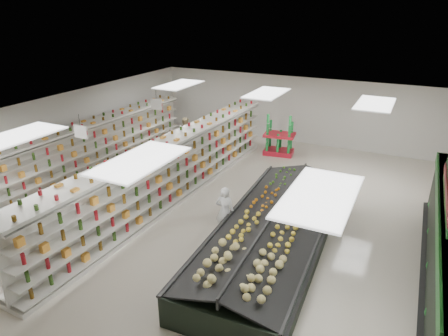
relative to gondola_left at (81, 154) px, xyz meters
The scene contains 12 objects.
floor 6.24m from the gondola_left, ahead, with size 16.00×16.00×0.00m, color beige.
ceiling 6.57m from the gondola_left, ahead, with size 14.00×16.00×0.02m, color white.
wall_back 10.04m from the gondola_left, 51.97° to the left, with size 14.00×0.02×3.20m, color white.
wall_left 1.06m from the gondola_left, behind, with size 0.02×16.00×3.20m, color white.
aisle_sign_near 3.65m from the gondola_left, 41.64° to the right, with size 0.52×0.06×0.75m.
aisle_sign_far 3.53m from the gondola_left, 38.58° to the left, with size 0.52×0.06×0.75m.
gondola_left is the anchor object (origin of this frame).
gondola_center 4.30m from the gondola_left, ahead, with size 1.38×12.76×2.21m.
produce_island 8.62m from the gondola_left, ahead, with size 3.15×7.85×1.16m.
soda_endcap 8.47m from the gondola_left, 43.25° to the left, with size 1.47×1.10×1.74m.
shopper_main 7.13m from the gondola_left, 11.90° to the right, with size 0.57×0.37×1.56m, color white.
shopper_background 5.06m from the gondola_left, 67.04° to the left, with size 0.73×0.45×1.50m, color tan.
Camera 1 is at (5.28, -10.58, 6.38)m, focal length 32.00 mm.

